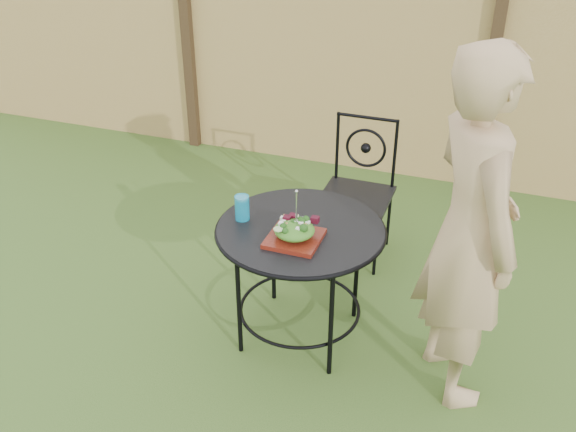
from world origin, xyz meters
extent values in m
plane|color=#234014|center=(0.00, 0.00, 0.00)|extent=(60.00, 60.00, 0.00)
cube|color=tan|center=(0.00, 2.20, 0.90)|extent=(8.00, 0.05, 1.80)
cube|color=black|center=(-1.30, 2.15, 0.95)|extent=(0.09, 0.09, 1.90)
cube|color=black|center=(1.30, 2.15, 0.95)|extent=(0.09, 0.09, 1.90)
cylinder|color=black|center=(0.54, -0.11, 0.71)|extent=(0.90, 0.90, 0.02)
torus|color=black|center=(0.54, -0.11, 0.71)|extent=(0.92, 0.92, 0.02)
torus|color=black|center=(0.54, -0.11, 0.18)|extent=(0.70, 0.70, 0.02)
cylinder|color=black|center=(0.80, 0.15, 0.35)|extent=(0.03, 0.03, 0.71)
cylinder|color=black|center=(0.28, 0.15, 0.35)|extent=(0.03, 0.03, 0.71)
cylinder|color=black|center=(0.28, -0.37, 0.35)|extent=(0.03, 0.03, 0.71)
cylinder|color=black|center=(0.80, -0.37, 0.35)|extent=(0.03, 0.03, 0.71)
cube|color=black|center=(0.61, 0.82, 0.45)|extent=(0.46, 0.46, 0.03)
cylinder|color=black|center=(0.61, 1.03, 0.94)|extent=(0.42, 0.02, 0.02)
torus|color=black|center=(0.61, 1.03, 0.72)|extent=(0.28, 0.02, 0.28)
cylinder|color=black|center=(0.41, 0.62, 0.22)|extent=(0.02, 0.02, 0.44)
cylinder|color=black|center=(0.81, 0.62, 0.22)|extent=(0.02, 0.02, 0.44)
cylinder|color=black|center=(0.41, 1.02, 0.22)|extent=(0.02, 0.02, 0.44)
cylinder|color=black|center=(0.81, 1.02, 0.22)|extent=(0.02, 0.02, 0.44)
cylinder|color=black|center=(0.41, 1.03, 0.70)|extent=(0.02, 0.02, 0.50)
cylinder|color=black|center=(0.81, 1.03, 0.70)|extent=(0.02, 0.02, 0.50)
imported|color=tan|center=(1.41, -0.18, 0.92)|extent=(0.72, 0.80, 1.83)
cube|color=#451009|center=(0.55, -0.24, 0.74)|extent=(0.27, 0.27, 0.02)
ellipsoid|color=#235614|center=(0.55, -0.24, 0.79)|extent=(0.21, 0.21, 0.08)
cylinder|color=silver|center=(0.56, -0.24, 0.92)|extent=(0.01, 0.01, 0.18)
cylinder|color=#0E83A9|center=(0.21, -0.13, 0.79)|extent=(0.08, 0.08, 0.14)
camera|label=1|loc=(1.48, -2.89, 2.50)|focal=40.00mm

